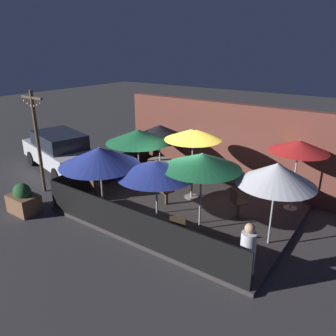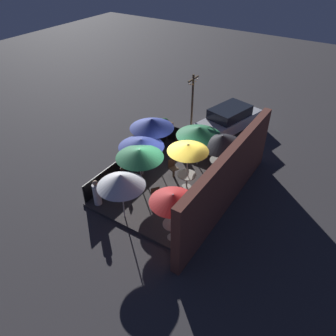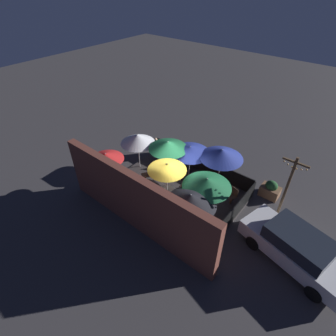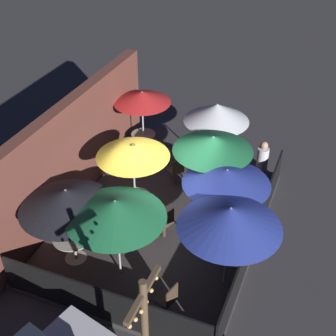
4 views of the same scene
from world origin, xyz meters
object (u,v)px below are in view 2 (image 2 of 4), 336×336
at_px(patio_umbrella_7, 141,143).
at_px(patio_chair_1, 156,197).
at_px(patio_umbrella_1, 173,198).
at_px(parked_car_0, 229,119).
at_px(patio_umbrella_5, 199,131).
at_px(dining_table_2, 187,177).
at_px(planter_box, 164,127).
at_px(patio_chair_2, 124,174).
at_px(patio_chair_0, 180,142).
at_px(patio_umbrella_6, 121,180).
at_px(light_post, 192,102).
at_px(patio_umbrella_3, 140,153).
at_px(patio_umbrella_4, 152,123).
at_px(patio_umbrella_0, 222,140).
at_px(patio_umbrella_2, 188,148).
at_px(patron_0, 97,193).
at_px(dining_table_1, 173,227).
at_px(dining_table_0, 219,162).
at_px(patio_chair_3, 173,167).

relative_size(patio_umbrella_7, patio_chair_1, 2.29).
xyz_separation_m(patio_umbrella_1, parked_car_0, (-9.18, -1.79, -1.36)).
relative_size(patio_umbrella_5, patio_umbrella_7, 1.03).
distance_m(patio_umbrella_7, patio_chair_1, 2.78).
height_order(dining_table_2, planter_box, planter_box).
bearing_deg(patio_chair_2, patio_chair_0, 54.40).
bearing_deg(patio_umbrella_6, parked_car_0, 176.46).
bearing_deg(dining_table_2, patio_umbrella_6, -21.38).
xyz_separation_m(patio_umbrella_7, light_post, (-5.11, -0.13, 0.09)).
bearing_deg(patio_umbrella_3, patio_umbrella_6, 13.88).
relative_size(patio_umbrella_3, patio_umbrella_4, 0.99).
bearing_deg(patio_umbrella_0, patio_umbrella_5, -90.25).
xyz_separation_m(patio_umbrella_2, parked_car_0, (-6.15, -0.66, -1.50)).
bearing_deg(patio_umbrella_1, patron_0, -88.30).
relative_size(patio_umbrella_0, patio_chair_2, 2.46).
bearing_deg(patio_umbrella_3, patio_umbrella_7, -146.07).
xyz_separation_m(patio_chair_0, planter_box, (-1.26, -1.86, -0.20)).
bearing_deg(patio_umbrella_2, light_post, -152.59).
height_order(patio_umbrella_3, parked_car_0, patio_umbrella_3).
xyz_separation_m(patio_umbrella_0, patio_umbrella_4, (0.62, -3.63, 0.12)).
relative_size(dining_table_1, patio_chair_2, 0.86).
bearing_deg(dining_table_1, patron_0, -88.30).
distance_m(patio_umbrella_7, parked_car_0, 6.77).
height_order(patio_umbrella_2, patio_chair_1, patio_umbrella_2).
distance_m(dining_table_0, planter_box, 5.02).
xyz_separation_m(patio_umbrella_0, patio_umbrella_2, (1.92, -0.75, 0.34)).
distance_m(patio_umbrella_0, patio_umbrella_7, 3.82).
relative_size(patio_umbrella_5, patio_chair_1, 2.36).
distance_m(patio_umbrella_6, dining_table_0, 5.61).
height_order(patio_umbrella_7, parked_car_0, patio_umbrella_7).
xyz_separation_m(dining_table_0, light_post, (-2.88, -3.24, 1.35)).
height_order(patio_umbrella_2, patio_chair_2, patio_umbrella_2).
bearing_deg(patio_umbrella_4, patio_umbrella_6, 20.29).
relative_size(dining_table_0, dining_table_1, 1.26).
height_order(dining_table_0, parked_car_0, parked_car_0).
height_order(patio_umbrella_4, patio_umbrella_6, patio_umbrella_4).
bearing_deg(patio_chair_3, patio_umbrella_0, 61.77).
distance_m(light_post, parked_car_0, 2.58).
bearing_deg(planter_box, patio_chair_1, 30.49).
distance_m(patio_umbrella_5, planter_box, 4.24).
distance_m(patio_umbrella_6, parked_car_0, 9.39).
height_order(patio_umbrella_3, patio_umbrella_7, patio_umbrella_3).
relative_size(patio_umbrella_0, patio_umbrella_1, 0.99).
xyz_separation_m(patio_umbrella_3, patio_umbrella_6, (1.84, 0.45, -0.09)).
height_order(patio_umbrella_5, patron_0, patio_umbrella_5).
distance_m(patio_umbrella_4, patio_chair_2, 2.98).
distance_m(patio_umbrella_2, patio_chair_1, 2.56).
bearing_deg(patio_chair_1, dining_table_2, 112.79).
bearing_deg(patio_umbrella_7, light_post, -178.51).
height_order(dining_table_0, light_post, light_post).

